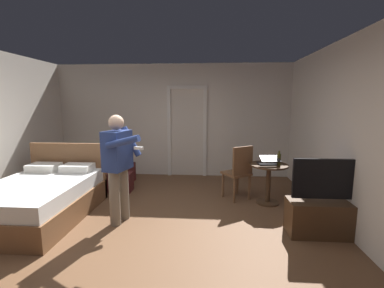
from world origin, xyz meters
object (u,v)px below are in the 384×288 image
(side_table, at_px, (269,177))
(wooden_chair, at_px, (239,170))
(bed, at_px, (41,197))
(suitcase_small, at_px, (122,172))
(bottle_on_table, at_px, (279,159))
(person_blue_shirt, at_px, (119,162))
(laptop, at_px, (268,162))
(suitcase_dark, at_px, (119,182))
(tv_flatscreen, at_px, (325,213))

(side_table, relative_size, wooden_chair, 0.71)
(bed, xyz_separation_m, suitcase_small, (0.62, 1.89, -0.10))
(side_table, bearing_deg, bottle_on_table, -29.74)
(person_blue_shirt, bearing_deg, laptop, 20.29)
(bottle_on_table, distance_m, suitcase_small, 3.39)
(bottle_on_table, height_order, wooden_chair, wooden_chair)
(bed, bearing_deg, suitcase_dark, 57.71)
(person_blue_shirt, bearing_deg, suitcase_small, 108.33)
(bottle_on_table, height_order, suitcase_dark, bottle_on_table)
(suitcase_dark, height_order, suitcase_small, suitcase_small)
(side_table, height_order, person_blue_shirt, person_blue_shirt)
(laptop, bearing_deg, side_table, 59.64)
(bed, bearing_deg, suitcase_small, 71.75)
(tv_flatscreen, distance_m, laptop, 1.26)
(person_blue_shirt, bearing_deg, bottle_on_table, 18.25)
(tv_flatscreen, xyz_separation_m, laptop, (-0.54, 1.05, 0.45))
(bed, relative_size, side_table, 2.77)
(tv_flatscreen, height_order, suitcase_dark, tv_flatscreen)
(side_table, relative_size, bottle_on_table, 2.80)
(tv_flatscreen, relative_size, bottle_on_table, 4.16)
(wooden_chair, bearing_deg, laptop, -22.51)
(suitcase_dark, bearing_deg, bed, -124.71)
(tv_flatscreen, bearing_deg, wooden_chair, 129.07)
(side_table, bearing_deg, laptop, -120.36)
(side_table, xyz_separation_m, suitcase_small, (-2.98, 1.10, -0.26))
(side_table, relative_size, laptop, 1.95)
(laptop, bearing_deg, bed, -168.14)
(tv_flatscreen, relative_size, laptop, 2.89)
(side_table, xyz_separation_m, laptop, (-0.03, -0.04, 0.28))
(wooden_chair, bearing_deg, side_table, -17.02)
(bed, distance_m, person_blue_shirt, 1.42)
(suitcase_dark, bearing_deg, tv_flatscreen, -27.33)
(laptop, distance_m, person_blue_shirt, 2.46)
(laptop, height_order, person_blue_shirt, person_blue_shirt)
(bottle_on_table, bearing_deg, wooden_chair, 159.96)
(side_table, distance_m, bottle_on_table, 0.37)
(laptop, height_order, suitcase_dark, laptop)
(bed, height_order, wooden_chair, bed)
(tv_flatscreen, bearing_deg, bed, 175.88)
(bed, relative_size, laptop, 5.39)
(bed, distance_m, wooden_chair, 3.26)
(tv_flatscreen, xyz_separation_m, suitcase_dark, (-3.33, 1.55, -0.12))
(bottle_on_table, distance_m, suitcase_dark, 3.07)
(person_blue_shirt, relative_size, suitcase_dark, 3.05)
(tv_flatscreen, distance_m, suitcase_dark, 3.68)
(tv_flatscreen, bearing_deg, person_blue_shirt, 175.98)
(laptop, bearing_deg, bottle_on_table, -12.66)
(bed, xyz_separation_m, suitcase_dark, (0.79, 1.25, -0.12))
(bed, relative_size, wooden_chair, 1.96)
(wooden_chair, relative_size, suitcase_dark, 1.91)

